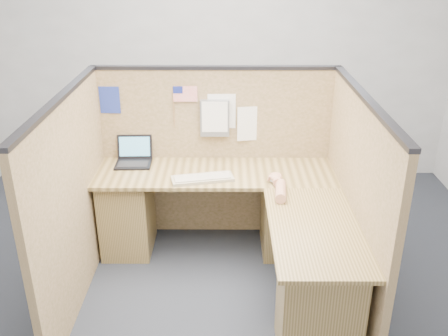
{
  "coord_description": "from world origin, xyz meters",
  "views": [
    {
      "loc": [
        0.09,
        -3.03,
        2.43
      ],
      "look_at": [
        0.07,
        0.5,
        0.84
      ],
      "focal_mm": 40.0,
      "sensor_mm": 36.0,
      "label": 1
    }
  ],
  "objects_px": {
    "laptop": "(134,157)",
    "mouse": "(276,180)",
    "l_desk": "(238,232)",
    "keyboard": "(202,178)"
  },
  "relations": [
    {
      "from": "l_desk",
      "to": "keyboard",
      "type": "distance_m",
      "value": 0.51
    },
    {
      "from": "laptop",
      "to": "keyboard",
      "type": "height_order",
      "value": "laptop"
    },
    {
      "from": "laptop",
      "to": "mouse",
      "type": "relative_size",
      "value": 2.57
    },
    {
      "from": "l_desk",
      "to": "laptop",
      "type": "bearing_deg",
      "value": 146.51
    },
    {
      "from": "l_desk",
      "to": "mouse",
      "type": "relative_size",
      "value": 16.55
    },
    {
      "from": "keyboard",
      "to": "l_desk",
      "type": "bearing_deg",
      "value": -51.5
    },
    {
      "from": "laptop",
      "to": "mouse",
      "type": "height_order",
      "value": "laptop"
    },
    {
      "from": "laptop",
      "to": "keyboard",
      "type": "xyz_separation_m",
      "value": [
        0.6,
        -0.35,
        -0.04
      ]
    },
    {
      "from": "l_desk",
      "to": "mouse",
      "type": "height_order",
      "value": "mouse"
    },
    {
      "from": "mouse",
      "to": "laptop",
      "type": "bearing_deg",
      "value": 161.51
    }
  ]
}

